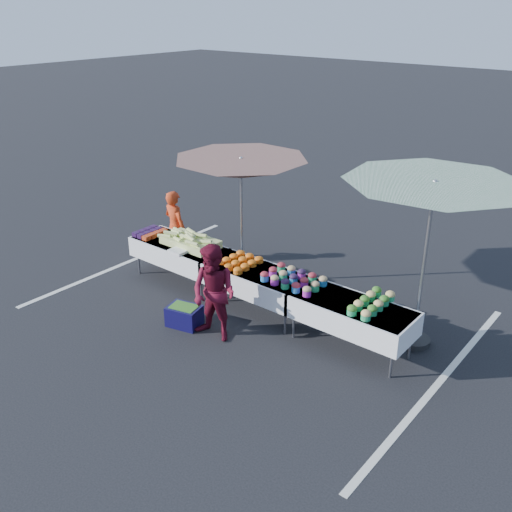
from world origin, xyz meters
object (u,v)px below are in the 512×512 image
Objects in this scene: umbrella_left at (241,169)px; table_left at (179,251)px; table_right at (352,314)px; storage_bin at (184,315)px; umbrella_right at (433,196)px; table_center at (256,279)px; customer at (214,293)px; vendor at (175,227)px.

table_left is at bearing -145.04° from umbrella_left.
table_left and table_right have the same top height.
storage_bin is (-2.39, -1.09, -0.41)m from table_right.
table_right is at bearing -133.72° from umbrella_right.
table_center is 1.07m from customer.
table_left is 1.80m from table_center.
umbrella_right is at bearing 46.28° from table_right.
customer is (1.84, -1.05, 0.18)m from table_left.
table_right is (1.80, 0.00, 0.00)m from table_center.
vendor is at bearing 172.67° from table_right.
table_left is at bearing 144.38° from customer.
umbrella_right reaches higher than table_right.
umbrella_right reaches higher than storage_bin.
umbrella_left reaches higher than vendor.
umbrella_left is (-0.90, 1.71, 1.38)m from customer.
table_right reaches higher than storage_bin.
table_right is at bearing 178.97° from vendor.
customer is (-1.76, -1.05, 0.18)m from table_right.
umbrella_right is 5.27× the size of storage_bin.
umbrella_left reaches higher than storage_bin.
table_center is at bearing 86.37° from customer.
table_center is at bearing -163.68° from umbrella_right.
umbrella_right is (2.50, 0.73, 1.75)m from table_center.
vendor reaches higher than table_right.
umbrella_left is 3.37m from umbrella_right.
umbrella_right reaches higher than table_center.
vendor is at bearing -176.19° from umbrella_left.
vendor reaches higher than storage_bin.
umbrella_left is (0.94, 0.66, 1.56)m from table_left.
vendor is (-0.67, 0.55, 0.15)m from table_left.
table_center is at bearing 180.00° from table_right.
umbrella_left is (-2.66, 0.66, 1.56)m from table_right.
table_left is 1.94m from umbrella_left.
customer is at bearing -149.14° from table_right.
customer reaches higher than storage_bin.
umbrella_left is at bearing 142.59° from table_center.
umbrella_left is at bearing 111.91° from customer.
table_center is at bearing 0.00° from table_left.
umbrella_right is (0.70, 0.73, 1.75)m from table_right.
table_left is 3.60m from table_right.
customer is at bearing -10.19° from storage_bin.
vendor is 0.47× the size of umbrella_right.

